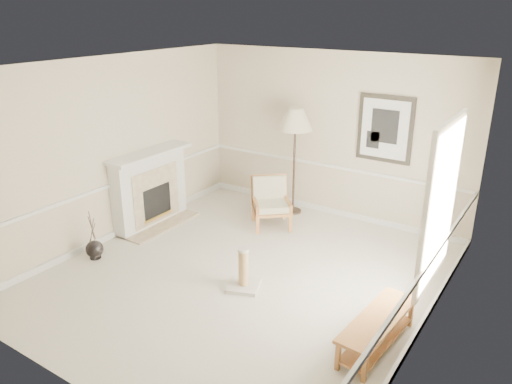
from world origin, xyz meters
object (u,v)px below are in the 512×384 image
floor_vase (95,250)px  floor_lamp (295,122)px  armchair (271,200)px  scratching_post (244,275)px  bench (377,327)px

floor_vase → floor_lamp: (1.60, 3.22, 1.55)m
armchair → scratching_post: armchair is taller
scratching_post → armchair: bearing=112.2°
floor_lamp → scratching_post: size_ratio=3.27×
floor_lamp → floor_vase: bearing=-116.5°
scratching_post → bench: bearing=-5.9°
floor_vase → floor_lamp: 3.92m
bench → scratching_post: 1.96m
armchair → bench: (2.76, -2.19, -0.20)m
armchair → scratching_post: size_ratio=1.56×
bench → scratching_post: (-1.95, 0.20, -0.07)m
floor_vase → armchair: (1.54, 2.54, 0.31)m
floor_vase → floor_lamp: bearing=63.5°
floor_lamp → bench: size_ratio=1.43×
floor_vase → bench: size_ratio=0.58×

